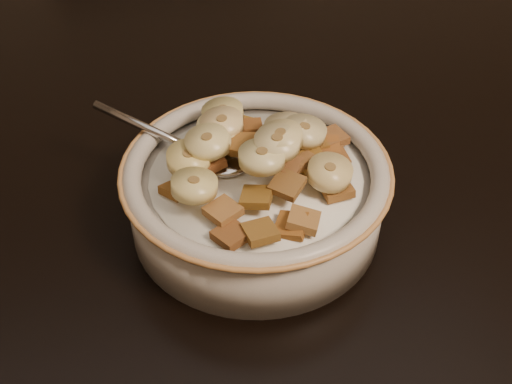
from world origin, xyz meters
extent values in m
cube|color=black|center=(0.00, 0.00, 0.73)|extent=(1.43, 0.95, 0.04)
cube|color=black|center=(0.00, 0.51, 0.45)|extent=(0.47, 0.47, 0.90)
cylinder|color=beige|center=(0.03, -0.11, 0.77)|extent=(0.18, 0.18, 0.04)
cylinder|color=white|center=(0.03, -0.11, 0.79)|extent=(0.15, 0.15, 0.00)
ellipsoid|color=#B4B4B4|center=(0.00, -0.09, 0.80)|extent=(0.06, 0.05, 0.01)
cube|color=olive|center=(0.01, -0.06, 0.80)|extent=(0.03, 0.03, 0.01)
cube|color=brown|center=(-0.01, -0.10, 0.81)|extent=(0.03, 0.03, 0.01)
cube|color=#96602F|center=(0.09, -0.08, 0.80)|extent=(0.03, 0.03, 0.01)
cube|color=brown|center=(0.08, -0.09, 0.80)|extent=(0.02, 0.02, 0.01)
cube|color=brown|center=(0.00, -0.17, 0.80)|extent=(0.03, 0.03, 0.01)
cube|color=brown|center=(0.07, -0.11, 0.81)|extent=(0.02, 0.02, 0.01)
cube|color=brown|center=(0.03, -0.06, 0.80)|extent=(0.02, 0.02, 0.01)
cube|color=brown|center=(0.02, -0.09, 0.81)|extent=(0.03, 0.03, 0.01)
cube|color=olive|center=(0.03, -0.05, 0.80)|extent=(0.03, 0.03, 0.01)
cube|color=brown|center=(0.05, -0.07, 0.81)|extent=(0.03, 0.03, 0.01)
cube|color=brown|center=(0.08, -0.14, 0.80)|extent=(0.02, 0.02, 0.01)
cube|color=brown|center=(0.05, -0.12, 0.81)|extent=(0.03, 0.03, 0.01)
cube|color=brown|center=(0.06, -0.07, 0.80)|extent=(0.03, 0.03, 0.01)
cube|color=olive|center=(0.00, -0.15, 0.80)|extent=(0.03, 0.03, 0.01)
cube|color=brown|center=(0.04, -0.14, 0.81)|extent=(0.03, 0.03, 0.01)
cube|color=#905E2F|center=(0.06, -0.11, 0.81)|extent=(0.03, 0.03, 0.01)
cube|color=brown|center=(0.08, -0.10, 0.80)|extent=(0.02, 0.02, 0.01)
cube|color=#9A6130|center=(0.05, -0.16, 0.80)|extent=(0.03, 0.03, 0.01)
cube|color=brown|center=(0.00, -0.08, 0.81)|extent=(0.03, 0.03, 0.01)
cube|color=brown|center=(-0.03, -0.12, 0.80)|extent=(0.03, 0.03, 0.01)
cube|color=brown|center=(0.02, -0.09, 0.81)|extent=(0.02, 0.02, 0.01)
cube|color=brown|center=(0.06, -0.09, 0.81)|extent=(0.03, 0.03, 0.01)
cube|color=#9C5B2A|center=(-0.02, -0.11, 0.80)|extent=(0.02, 0.02, 0.01)
cube|color=#96681C|center=(0.02, -0.14, 0.81)|extent=(0.03, 0.03, 0.01)
cube|color=#9C561F|center=(0.04, -0.16, 0.80)|extent=(0.03, 0.03, 0.01)
cube|color=brown|center=(0.07, -0.09, 0.80)|extent=(0.02, 0.02, 0.01)
cube|color=olive|center=(0.01, -0.06, 0.80)|extent=(0.03, 0.02, 0.01)
cube|color=#8E5E1E|center=(0.02, -0.17, 0.80)|extent=(0.02, 0.02, 0.01)
cube|color=brown|center=(0.06, -0.09, 0.81)|extent=(0.03, 0.03, 0.01)
cylinder|color=beige|center=(0.00, -0.08, 0.82)|extent=(0.04, 0.04, 0.02)
cylinder|color=#DDD389|center=(0.07, -0.09, 0.82)|extent=(0.04, 0.04, 0.02)
cylinder|color=#EDE396|center=(0.03, -0.13, 0.83)|extent=(0.04, 0.04, 0.01)
cylinder|color=#E0BC72|center=(0.07, -0.13, 0.81)|extent=(0.04, 0.04, 0.01)
cylinder|color=#E3D888|center=(-0.02, -0.13, 0.82)|extent=(0.04, 0.04, 0.01)
cylinder|color=#D5C27F|center=(0.01, -0.06, 0.82)|extent=(0.04, 0.04, 0.01)
cylinder|color=beige|center=(0.00, -0.09, 0.82)|extent=(0.04, 0.04, 0.01)
cylinder|color=#E2C985|center=(0.01, -0.07, 0.82)|extent=(0.04, 0.04, 0.01)
cylinder|color=#EFDF92|center=(0.04, -0.12, 0.83)|extent=(0.04, 0.04, 0.01)
cylinder|color=#EEC972|center=(-0.02, -0.10, 0.81)|extent=(0.04, 0.04, 0.02)
cylinder|color=#E2CA75|center=(-0.01, -0.09, 0.82)|extent=(0.04, 0.04, 0.02)
cylinder|color=#FFF6A6|center=(0.04, -0.11, 0.83)|extent=(0.04, 0.04, 0.02)
cylinder|color=#F3E19B|center=(0.05, -0.08, 0.82)|extent=(0.04, 0.04, 0.01)
camera|label=1|loc=(-0.03, -0.45, 1.09)|focal=45.00mm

